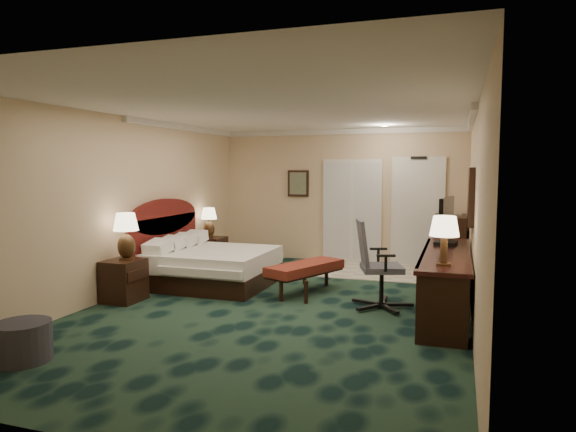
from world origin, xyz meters
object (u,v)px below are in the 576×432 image
(lamp_far, at_px, (209,223))
(minibar, at_px, (450,244))
(lamp_near, at_px, (126,236))
(desk_chair, at_px, (382,264))
(ottoman, at_px, (23,342))
(desk, at_px, (445,283))
(nightstand_far, at_px, (212,252))
(bed, at_px, (214,267))
(nightstand_near, at_px, (124,281))
(bed_bench, at_px, (305,278))
(tv, at_px, (446,221))

(lamp_far, xyz_separation_m, minibar, (4.46, 0.86, -0.33))
(lamp_near, height_order, desk_chair, lamp_near)
(lamp_near, distance_m, ottoman, 2.49)
(ottoman, height_order, desk, desk)
(nightstand_far, xyz_separation_m, ottoman, (0.49, -5.09, -0.09))
(bed, distance_m, desk, 3.70)
(lamp_near, xyz_separation_m, ottoman, (0.45, -2.33, -0.74))
(lamp_far, height_order, desk, lamp_far)
(bed, xyz_separation_m, lamp_near, (-0.73, -1.30, 0.65))
(bed, bearing_deg, lamp_far, 119.62)
(nightstand_far, distance_m, lamp_near, 2.84)
(nightstand_near, bearing_deg, desk, 10.73)
(bed_bench, bearing_deg, lamp_far, 172.51)
(desk, bearing_deg, desk_chair, -178.96)
(desk_chair, bearing_deg, bed, 151.10)
(bed_bench, height_order, desk, desk)
(bed, height_order, lamp_far, lamp_far)
(lamp_near, xyz_separation_m, desk, (4.39, 0.78, -0.53))
(bed, relative_size, lamp_far, 3.16)
(lamp_far, bearing_deg, bed, -60.38)
(ottoman, xyz_separation_m, minibar, (3.93, 5.91, 0.33))
(bed, distance_m, lamp_far, 1.73)
(bed, bearing_deg, nightstand_near, -119.27)
(minibar, bearing_deg, nightstand_far, -169.53)
(lamp_far, distance_m, ottoman, 5.12)
(bed_bench, bearing_deg, lamp_near, -127.63)
(lamp_near, height_order, tv, tv)
(bed_bench, relative_size, ottoman, 2.50)
(lamp_far, bearing_deg, bed_bench, -31.56)
(bed_bench, height_order, ottoman, bed_bench)
(lamp_far, xyz_separation_m, desk_chair, (3.63, -1.95, -0.25))
(ottoman, bearing_deg, nightstand_near, 101.85)
(ottoman, bearing_deg, desk_chair, 44.99)
(bed, distance_m, bed_bench, 1.59)
(nightstand_far, relative_size, ottoman, 1.04)
(bed_bench, xyz_separation_m, minibar, (2.07, 2.33, 0.30))
(lamp_far, xyz_separation_m, tv, (4.44, -1.22, 0.30))
(tv, bearing_deg, bed_bench, -164.43)
(bed_bench, distance_m, desk_chair, 1.38)
(nightstand_near, distance_m, minibar, 5.72)
(minibar, bearing_deg, bed_bench, -131.61)
(desk, relative_size, minibar, 2.68)
(ottoman, height_order, desk_chair, desk_chair)
(desk, height_order, tv, tv)
(lamp_far, height_order, tv, tv)
(nightstand_near, distance_m, nightstand_far, 2.81)
(bed_bench, height_order, minibar, minibar)
(nightstand_near, height_order, tv, tv)
(bed_bench, bearing_deg, bed, -157.68)
(bed, height_order, desk_chair, desk_chair)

